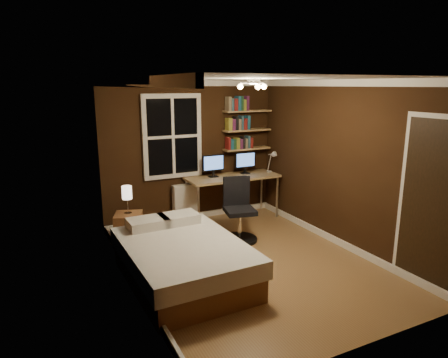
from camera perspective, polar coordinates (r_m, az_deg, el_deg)
name	(u,v)px	position (r m, az deg, el deg)	size (l,w,h in m)	color
floor	(248,262)	(5.73, 3.38, -11.72)	(4.20, 4.20, 0.00)	#8E5F39
wall_back	(191,152)	(7.19, -4.75, 3.88)	(3.20, 0.04, 2.50)	black
wall_left	(129,189)	(4.76, -13.43, -1.34)	(0.04, 4.20, 2.50)	black
wall_right	(341,165)	(6.26, 16.41, 1.96)	(0.04, 4.20, 2.50)	black
ceiling	(250,79)	(5.19, 3.76, 14.13)	(3.20, 4.20, 0.02)	white
window	(172,137)	(7.00, -7.37, 6.03)	(1.06, 0.06, 1.46)	white
door	(431,207)	(5.30, 27.47, -3.53)	(0.03, 0.82, 2.05)	black
ceiling_fixture	(254,87)	(5.11, 4.32, 13.01)	(0.44, 0.44, 0.18)	beige
bookshelf_lower	(247,149)	(7.54, 3.27, 4.34)	(0.92, 0.22, 0.03)	#A47E4F
books_row_lower	(247,142)	(7.52, 3.28, 5.32)	(0.54, 0.16, 0.23)	maroon
bookshelf_middle	(247,130)	(7.50, 3.30, 6.99)	(0.92, 0.22, 0.03)	#A47E4F
books_row_middle	(247,123)	(7.48, 3.31, 7.98)	(0.42, 0.16, 0.23)	#1B5C7D
bookshelf_upper	(247,111)	(7.46, 3.34, 9.66)	(0.92, 0.22, 0.03)	#A47E4F
books_row_upper	(247,104)	(7.46, 3.35, 10.65)	(0.42, 0.16, 0.23)	#24552C
bed	(183,260)	(5.14, -5.89, -11.45)	(1.43, 1.95, 0.65)	brown
nightstand	(129,229)	(6.37, -13.42, -7.00)	(0.40, 0.40, 0.51)	brown
bedside_lamp	(127,200)	(6.22, -13.65, -2.93)	(0.15, 0.15, 0.43)	beige
radiator	(186,203)	(7.23, -5.49, -3.46)	(0.46, 0.16, 0.69)	silver
desk	(233,179)	(7.26, 1.24, -0.03)	(1.70, 0.64, 0.81)	#A47E4F
monitor_left	(213,166)	(7.13, -1.54, 1.88)	(0.42, 0.12, 0.40)	black
monitor_right	(245,163)	(7.42, 3.05, 2.32)	(0.42, 0.12, 0.40)	black
desk_lamp	(272,161)	(7.52, 6.83, 2.53)	(0.14, 0.32, 0.44)	silver
office_chair	(239,217)	(6.36, 2.14, -5.40)	(0.56, 0.56, 1.01)	black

